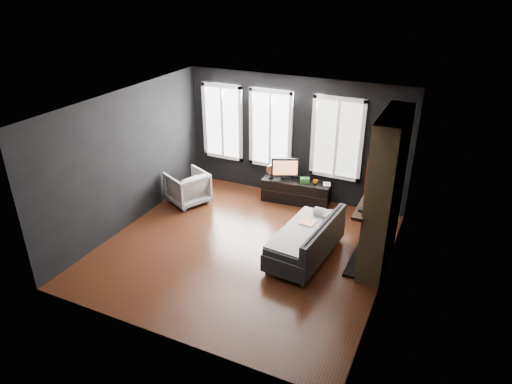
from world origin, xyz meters
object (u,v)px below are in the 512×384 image
at_px(armchair, 187,186).
at_px(book, 323,180).
at_px(mantel_vase, 375,182).
at_px(sofa, 305,238).
at_px(media_console, 296,191).
at_px(monitor, 285,167).
at_px(mug, 315,181).

xyz_separation_m(armchair, book, (2.73, 1.10, 0.22)).
bearing_deg(mantel_vase, sofa, -139.01).
xyz_separation_m(media_console, book, (0.58, 0.06, 0.36)).
bearing_deg(monitor, book, -18.55).
distance_m(monitor, mug, 0.72).
xyz_separation_m(sofa, media_console, (-0.90, 1.96, -0.13)).
xyz_separation_m(sofa, armchair, (-3.05, 0.93, 0.01)).
xyz_separation_m(sofa, mantel_vase, (0.95, 0.83, 0.93)).
xyz_separation_m(book, mantel_vase, (1.27, -1.20, 0.70)).
bearing_deg(book, mantel_vase, -43.42).
bearing_deg(monitor, mantel_vase, -51.88).
bearing_deg(mantel_vase, monitor, 152.20).
bearing_deg(mug, monitor, -176.06).
bearing_deg(book, monitor, -174.47).
bearing_deg(armchair, media_console, 141.95).
xyz_separation_m(mug, mantel_vase, (1.43, -1.16, 0.75)).
height_order(monitor, mantel_vase, mantel_vase).
xyz_separation_m(sofa, book, (-0.32, 2.02, 0.23)).
height_order(sofa, mantel_vase, mantel_vase).
bearing_deg(book, armchair, -158.13).
distance_m(media_console, mantel_vase, 2.42).
relative_size(armchair, book, 3.80).
bearing_deg(monitor, media_console, -19.39).
height_order(armchair, mantel_vase, mantel_vase).
xyz_separation_m(mug, book, (0.17, 0.04, 0.05)).
height_order(armchair, monitor, monitor).
relative_size(mug, book, 0.53).
relative_size(media_console, monitor, 2.42).
bearing_deg(mug, media_console, -176.55).
height_order(media_console, book, book).
bearing_deg(book, mug, -168.03).
xyz_separation_m(monitor, book, (0.85, 0.08, -0.17)).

